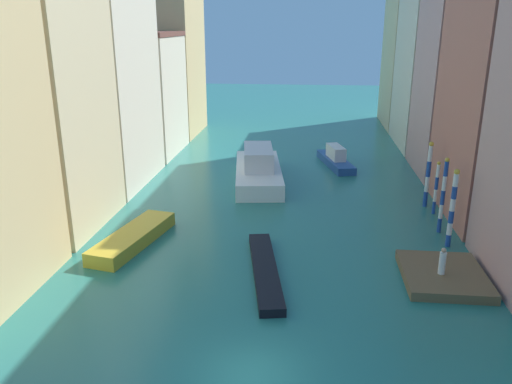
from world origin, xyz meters
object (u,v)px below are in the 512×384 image
Objects in this scene: vaporetto_white at (258,169)px; mooring_pole_2 at (436,187)px; mooring_pole_1 at (443,195)px; motorboat_1 at (335,159)px; person_on_dock at (442,262)px; motorboat_0 at (133,238)px; mooring_pole_0 at (452,208)px; gondola_black at (265,270)px; waterfront_dock at (443,275)px; mooring_pole_3 at (428,174)px.

mooring_pole_2 is at bearing -26.05° from vaporetto_white.
mooring_pole_1 is 0.66× the size of motorboat_1.
person_on_dock is at bearing -78.79° from motorboat_1.
mooring_pole_1 is at bearing 77.81° from person_on_dock.
person_on_dock is 0.19× the size of motorboat_0.
mooring_pole_0 is (1.57, 4.88, 1.36)m from person_on_dock.
mooring_pole_0 is 0.64× the size of motorboat_0.
mooring_pole_2 is 21.59m from motorboat_0.
mooring_pole_2 is 0.33× the size of vaporetto_white.
gondola_black is (-11.48, -10.79, -1.78)m from mooring_pole_2.
mooring_pole_0 is 12.35m from gondola_black.
waterfront_dock is at bearing -100.98° from mooring_pole_1.
mooring_pole_0 reaches higher than gondola_black.
mooring_pole_0 is 19.93m from motorboat_0.
vaporetto_white is at bearing 124.77° from waterfront_dock.
mooring_pole_2 reaches higher than motorboat_0.
gondola_black is at bearing -132.18° from mooring_pole_3.
person_on_dock is at bearing -107.87° from mooring_pole_0.
mooring_pole_0 reaches higher than waterfront_dock.
motorboat_0 is at bearing 170.22° from person_on_dock.
mooring_pole_2 is at bearing 20.73° from motorboat_0.
waterfront_dock is 3.42× the size of person_on_dock.
vaporetto_white reaches higher than motorboat_1.
gondola_black is 24.00m from motorboat_1.
waterfront_dock is 0.66× the size of motorboat_1.
waterfront_dock reaches higher than gondola_black.
mooring_pole_1 is (1.56, 7.20, 1.41)m from person_on_dock.
mooring_pole_0 is at bearing -89.52° from mooring_pole_1.
mooring_pole_3 is 0.43× the size of vaporetto_white.
vaporetto_white is (-13.21, 10.22, -1.52)m from mooring_pole_1.
vaporetto_white is (-11.88, 17.10, 0.84)m from waterfront_dock.
mooring_pole_2 is at bearing 80.45° from waterfront_dock.
vaporetto_white reaches higher than waterfront_dock.
mooring_pole_1 is (1.34, 6.89, 2.36)m from waterfront_dock.
mooring_pole_3 reaches higher than mooring_pole_2.
mooring_pole_2 is at bearing -78.80° from mooring_pole_3.
motorboat_0 is (-20.14, -7.62, -1.59)m from mooring_pole_2.
mooring_pole_3 is at bearing 101.20° from mooring_pole_2.
mooring_pole_0 reaches higher than person_on_dock.
mooring_pole_1 is 3.63m from mooring_pole_2.
mooring_pole_0 is at bearing -71.47° from motorboat_1.
motorboat_0 is (-19.83, -9.17, -2.14)m from mooring_pole_3.
mooring_pole_2 is at bearing 79.59° from person_on_dock.
person_on_dock is 5.31m from mooring_pole_0.
gondola_black is at bearing -101.67° from motorboat_1.
gondola_black is at bearing -156.07° from mooring_pole_0.
mooring_pole_3 is at bearing 89.27° from mooring_pole_0.
vaporetto_white is at bearing 65.52° from motorboat_0.
motorboat_0 is at bearing -114.48° from vaporetto_white.
gondola_black is at bearing -136.79° from mooring_pole_2.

